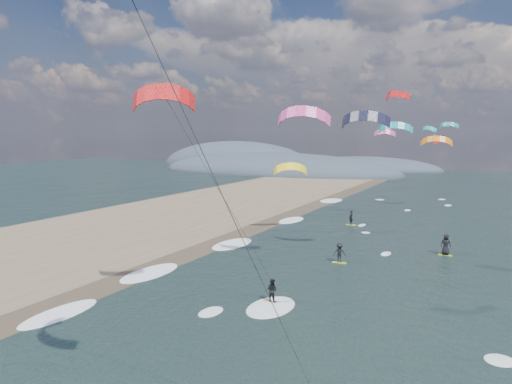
% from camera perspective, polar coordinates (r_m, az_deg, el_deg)
% --- Properties ---
extents(wet_sand_strip, '(3.00, 240.00, 0.00)m').
position_cam_1_polar(wet_sand_strip, '(35.33, -17.99, -10.69)').
color(wet_sand_strip, '#382D23').
rests_on(wet_sand_strip, ground).
extents(coastal_hills, '(80.00, 41.00, 15.00)m').
position_cam_1_polar(coastal_hills, '(134.60, 1.71, 2.58)').
color(coastal_hills, '#3D4756').
rests_on(coastal_hills, ground).
extents(kitesurfer_near_a, '(7.65, 9.04, 17.16)m').
position_cam_1_polar(kitesurfer_near_a, '(13.12, -12.54, 16.46)').
color(kitesurfer_near_a, '#ADC122').
rests_on(kitesurfer_near_a, ground).
extents(kitesurfer_near_b, '(6.84, 8.77, 13.60)m').
position_cam_1_polar(kitesurfer_near_b, '(27.32, -6.01, 2.32)').
color(kitesurfer_near_b, '#ADC122').
rests_on(kitesurfer_near_b, ground).
extents(far_kitesurfers, '(12.12, 16.94, 1.82)m').
position_cam_1_polar(far_kitesurfers, '(45.19, 14.40, -5.57)').
color(far_kitesurfers, '#ADC122').
rests_on(far_kitesurfers, ground).
extents(bg_kite_field, '(14.72, 71.83, 9.53)m').
position_cam_1_polar(bg_kite_field, '(66.68, 16.13, 7.13)').
color(bg_kite_field, teal).
rests_on(bg_kite_field, ground).
extents(shoreline_surf, '(2.40, 79.40, 0.11)m').
position_cam_1_polar(shoreline_surf, '(37.94, -11.57, -9.25)').
color(shoreline_surf, white).
rests_on(shoreline_surf, ground).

